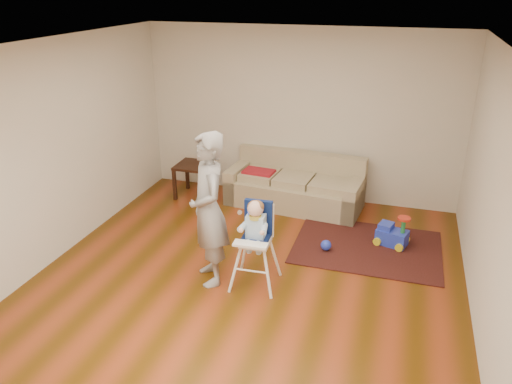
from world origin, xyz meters
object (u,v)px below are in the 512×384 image
(ride_on_toy, at_px, (393,230))
(adult, at_px, (209,210))
(sofa, at_px, (294,182))
(high_chair, at_px, (255,245))
(side_table, at_px, (195,180))
(toy_ball, at_px, (326,245))

(ride_on_toy, distance_m, adult, 2.59)
(sofa, distance_m, high_chair, 2.30)
(sofa, relative_size, high_chair, 2.01)
(side_table, relative_size, toy_ball, 3.92)
(toy_ball, bearing_deg, sofa, 119.62)
(side_table, distance_m, ride_on_toy, 3.30)
(ride_on_toy, xyz_separation_m, toy_ball, (-0.82, -0.42, -0.15))
(ride_on_toy, bearing_deg, sofa, 166.83)
(toy_ball, bearing_deg, ride_on_toy, 27.38)
(toy_ball, bearing_deg, adult, -138.65)
(sofa, relative_size, toy_ball, 15.31)
(high_chair, relative_size, adult, 0.59)
(sofa, bearing_deg, high_chair, -82.76)
(toy_ball, relative_size, adult, 0.08)
(high_chair, xyz_separation_m, adult, (-0.54, -0.06, 0.39))
(sofa, distance_m, adult, 2.45)
(side_table, xyz_separation_m, ride_on_toy, (3.21, -0.78, -0.04))
(side_table, bearing_deg, adult, -62.30)
(sofa, relative_size, adult, 1.19)
(side_table, relative_size, ride_on_toy, 1.27)
(sofa, xyz_separation_m, side_table, (-1.65, -0.09, -0.13))
(side_table, relative_size, adult, 0.30)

